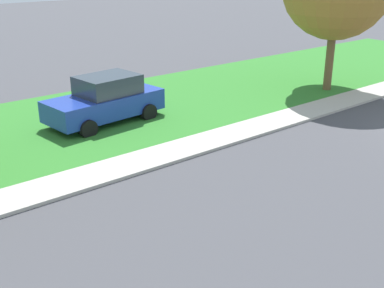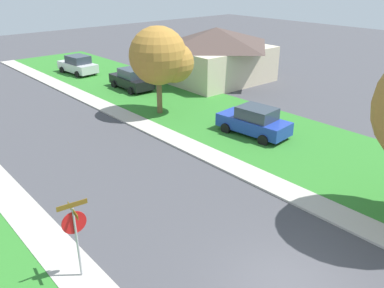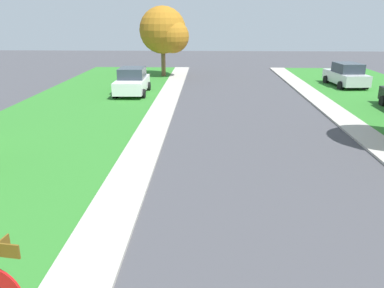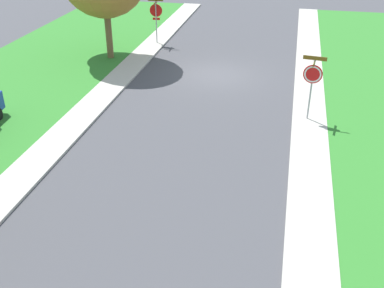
# 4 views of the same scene
# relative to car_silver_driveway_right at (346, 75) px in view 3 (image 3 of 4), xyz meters

# --- Properties ---
(sidewalk_west) EXTENTS (1.40, 56.00, 0.10)m
(sidewalk_west) POSITION_rel_car_silver_driveway_right_xyz_m (-12.62, -17.73, -0.82)
(sidewalk_west) COLOR #ADA89E
(sidewalk_west) RESTS_ON ground
(car_silver_driveway_right) EXTENTS (2.33, 4.45, 1.76)m
(car_silver_driveway_right) POSITION_rel_car_silver_driveway_right_xyz_m (0.00, 0.00, 0.00)
(car_silver_driveway_right) COLOR silver
(car_silver_driveway_right) RESTS_ON ground
(car_white_behind_trees) EXTENTS (2.11, 4.34, 1.76)m
(car_white_behind_trees) POSITION_rel_car_silver_driveway_right_xyz_m (-15.06, -3.47, 0.00)
(car_white_behind_trees) COLOR white
(car_white_behind_trees) RESTS_ON ground
(tree_sidewalk_near) EXTENTS (4.15, 3.86, 5.79)m
(tree_sidewalk_near) POSITION_rel_car_silver_driveway_right_xyz_m (-13.64, 4.39, 2.86)
(tree_sidewalk_near) COLOR brown
(tree_sidewalk_near) RESTS_ON ground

